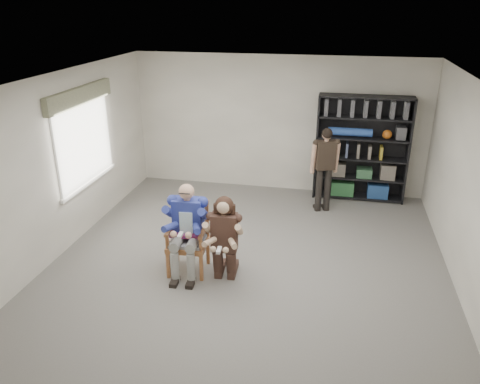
% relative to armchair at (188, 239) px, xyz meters
% --- Properties ---
extents(room_shell, '(6.00, 7.00, 2.80)m').
position_rel_armchair_xyz_m(room_shell, '(0.84, 0.11, 0.86)').
color(room_shell, beige).
rests_on(room_shell, ground).
extents(floor, '(6.00, 7.00, 0.01)m').
position_rel_armchair_xyz_m(floor, '(0.84, 0.11, -0.54)').
color(floor, slate).
rests_on(floor, ground).
extents(window_left, '(0.16, 2.00, 1.75)m').
position_rel_armchair_xyz_m(window_left, '(-2.11, 1.11, 1.09)').
color(window_left, white).
rests_on(window_left, room_shell).
extents(armchair, '(0.66, 0.64, 1.07)m').
position_rel_armchair_xyz_m(armchair, '(0.00, 0.00, 0.00)').
color(armchair, brown).
rests_on(armchair, floor).
extents(seated_man, '(0.65, 0.87, 1.39)m').
position_rel_armchair_xyz_m(seated_man, '(0.00, -0.00, 0.16)').
color(seated_man, navy).
rests_on(seated_man, floor).
extents(kneeling_woman, '(0.59, 0.89, 1.28)m').
position_rel_armchair_xyz_m(kneeling_woman, '(0.58, -0.12, 0.10)').
color(kneeling_woman, '#38201B').
rests_on(kneeling_woman, floor).
extents(bookshelf, '(1.80, 0.38, 2.10)m').
position_rel_armchair_xyz_m(bookshelf, '(2.54, 3.39, 0.51)').
color(bookshelf, black).
rests_on(bookshelf, floor).
extents(standing_man, '(0.57, 0.43, 1.64)m').
position_rel_armchair_xyz_m(standing_man, '(1.86, 2.62, 0.28)').
color(standing_man, black).
rests_on(standing_man, floor).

